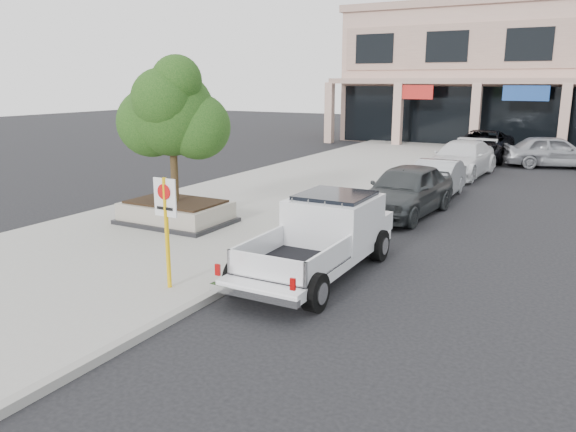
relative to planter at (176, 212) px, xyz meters
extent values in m
plane|color=black|center=(5.93, -3.17, -0.48)|extent=(120.00, 120.00, 0.00)
cube|color=gray|center=(0.43, 2.83, -0.40)|extent=(8.00, 52.00, 0.15)
cube|color=gray|center=(4.38, 2.83, -0.40)|extent=(0.20, 52.00, 0.15)
cube|color=tan|center=(-6.07, 23.88, 1.62)|extent=(0.55, 0.55, 4.20)
cube|color=black|center=(0.00, 0.00, -0.27)|extent=(3.20, 2.20, 0.12)
cube|color=#9D9583|center=(0.00, 0.00, 0.04)|extent=(3.00, 2.00, 0.50)
cube|color=black|center=(0.00, 0.00, 0.32)|extent=(2.70, 1.70, 0.06)
cylinder|color=#302112|center=(0.00, 0.00, 1.45)|extent=(0.22, 0.22, 2.20)
sphere|color=#10330E|center=(0.00, 0.00, 2.95)|extent=(2.50, 2.50, 2.50)
sphere|color=#10330E|center=(0.70, 0.30, 2.55)|extent=(1.90, 1.90, 1.90)
sphere|color=#10330E|center=(-0.30, 0.50, 3.55)|extent=(1.60, 1.60, 1.60)
cylinder|color=yellow|center=(3.43, -4.31, 0.82)|extent=(0.09, 0.09, 2.30)
cube|color=white|center=(3.43, -4.31, 1.57)|extent=(0.55, 0.03, 0.78)
cylinder|color=red|center=(3.43, -4.34, 1.69)|extent=(0.32, 0.02, 0.32)
ellipsoid|color=#174C15|center=(4.13, 2.07, 0.14)|extent=(1.10, 0.99, 0.93)
imported|color=#303435|center=(5.51, 4.95, 0.36)|extent=(2.37, 5.04, 1.67)
imported|color=#AEB2B6|center=(5.63, 8.17, 0.22)|extent=(1.55, 4.27, 1.40)
imported|color=silver|center=(5.38, 13.74, 0.32)|extent=(2.64, 5.66, 1.60)
imported|color=black|center=(5.18, 19.85, 0.35)|extent=(2.74, 5.92, 1.64)
imported|color=#999AA0|center=(8.89, 18.74, 0.35)|extent=(5.19, 3.39, 1.64)
camera|label=1|loc=(10.91, -12.70, 3.85)|focal=35.00mm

